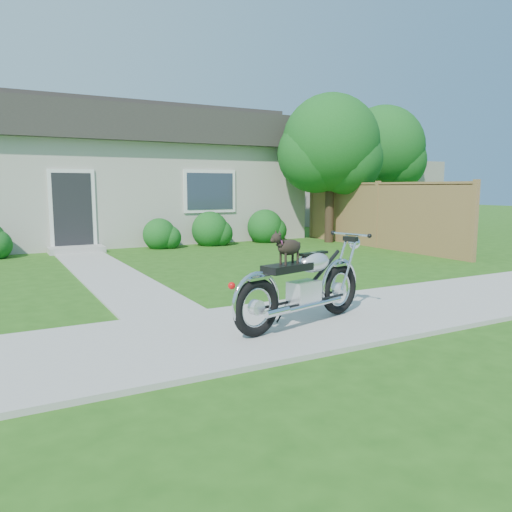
{
  "coord_description": "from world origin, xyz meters",
  "views": [
    {
      "loc": [
        -3.53,
        -5.18,
        1.72
      ],
      "look_at": [
        -0.2,
        1.0,
        0.75
      ],
      "focal_mm": 35.0,
      "sensor_mm": 36.0,
      "label": 1
    }
  ],
  "objects_px": {
    "tree_far": "(387,151)",
    "motorcycle_with_dog": "(304,283)",
    "house": "(105,174)",
    "fence": "(377,215)",
    "tree_near": "(335,148)",
    "potted_plant_right": "(168,235)"
  },
  "relations": [
    {
      "from": "tree_near",
      "to": "tree_far",
      "type": "relative_size",
      "value": 0.94
    },
    {
      "from": "house",
      "to": "tree_far",
      "type": "relative_size",
      "value": 2.6
    },
    {
      "from": "house",
      "to": "fence",
      "type": "relative_size",
      "value": 1.9
    },
    {
      "from": "potted_plant_right",
      "to": "motorcycle_with_dog",
      "type": "distance_m",
      "value": 8.79
    },
    {
      "from": "motorcycle_with_dog",
      "to": "fence",
      "type": "bearing_deg",
      "value": 28.07
    },
    {
      "from": "tree_near",
      "to": "tree_far",
      "type": "height_order",
      "value": "tree_far"
    },
    {
      "from": "tree_far",
      "to": "house",
      "type": "bearing_deg",
      "value": 167.64
    },
    {
      "from": "tree_far",
      "to": "motorcycle_with_dog",
      "type": "xyz_separation_m",
      "value": [
        -10.43,
        -9.91,
        -2.56
      ]
    },
    {
      "from": "tree_near",
      "to": "potted_plant_right",
      "type": "distance_m",
      "value": 5.78
    },
    {
      "from": "house",
      "to": "tree_near",
      "type": "xyz_separation_m",
      "value": [
        6.04,
        -4.56,
        0.77
      ]
    },
    {
      "from": "house",
      "to": "fence",
      "type": "xyz_separation_m",
      "value": [
        6.3,
        -6.24,
        -1.22
      ]
    },
    {
      "from": "house",
      "to": "fence",
      "type": "bearing_deg",
      "value": -44.74
    },
    {
      "from": "tree_near",
      "to": "motorcycle_with_dog",
      "type": "height_order",
      "value": "tree_near"
    },
    {
      "from": "house",
      "to": "fence",
      "type": "height_order",
      "value": "house"
    },
    {
      "from": "house",
      "to": "tree_far",
      "type": "xyz_separation_m",
      "value": [
        10.27,
        -2.25,
        0.95
      ]
    },
    {
      "from": "house",
      "to": "motorcycle_with_dog",
      "type": "bearing_deg",
      "value": -90.74
    },
    {
      "from": "tree_near",
      "to": "motorcycle_with_dog",
      "type": "distance_m",
      "value": 10.09
    },
    {
      "from": "fence",
      "to": "tree_far",
      "type": "xyz_separation_m",
      "value": [
        3.97,
        3.99,
        2.17
      ]
    },
    {
      "from": "fence",
      "to": "house",
      "type": "bearing_deg",
      "value": 135.26
    },
    {
      "from": "tree_near",
      "to": "motorcycle_with_dog",
      "type": "bearing_deg",
      "value": -129.22
    },
    {
      "from": "tree_near",
      "to": "motorcycle_with_dog",
      "type": "relative_size",
      "value": 2.09
    },
    {
      "from": "house",
      "to": "tree_far",
      "type": "bearing_deg",
      "value": -12.36
    }
  ]
}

